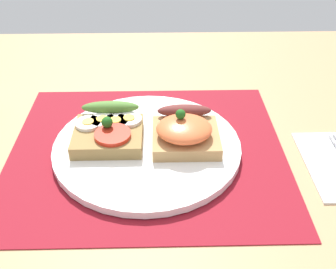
{
  "coord_description": "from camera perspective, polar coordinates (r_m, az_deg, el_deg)",
  "views": [
    {
      "loc": [
        1.94,
        -46.02,
        36.18
      ],
      "look_at": [
        3.0,
        0.0,
        2.9
      ],
      "focal_mm": 43.16,
      "sensor_mm": 36.0,
      "label": 1
    }
  ],
  "objects": [
    {
      "name": "sandwich_egg_tomato",
      "position": [
        0.58,
        -8.35,
        0.67
      ],
      "size": [
        9.72,
        10.13,
        4.13
      ],
      "color": "olive",
      "rests_on": "plate"
    },
    {
      "name": "ground_plane",
      "position": [
        0.6,
        -2.89,
        -3.55
      ],
      "size": [
        120.0,
        90.0,
        3.2
      ],
      "primitive_type": "cube",
      "color": "tan"
    },
    {
      "name": "sandwich_salmon",
      "position": [
        0.57,
        2.41,
        0.38
      ],
      "size": [
        9.38,
        10.16,
        5.58
      ],
      "color": "tan",
      "rests_on": "plate"
    },
    {
      "name": "placemat",
      "position": [
        0.58,
        -2.94,
        -2.23
      ],
      "size": [
        39.37,
        34.51,
        0.3
      ],
      "primitive_type": "cube",
      "color": "maroon",
      "rests_on": "ground_plane"
    },
    {
      "name": "plate",
      "position": [
        0.58,
        -2.96,
        -1.68
      ],
      "size": [
        26.77,
        26.77,
        1.1
      ],
      "primitive_type": "cylinder",
      "color": "white",
      "rests_on": "placemat"
    }
  ]
}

